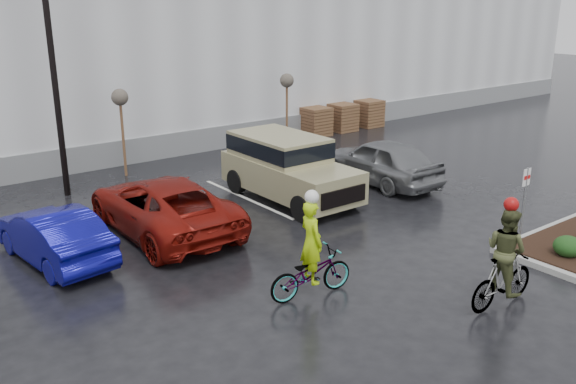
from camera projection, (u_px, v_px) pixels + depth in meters
ground at (429, 292)px, 13.59m from camera, size 120.00×120.00×0.00m
warehouse at (73, 55)px, 29.06m from camera, size 60.50×15.50×7.20m
lamppost at (47, 18)px, 18.58m from camera, size 0.50×1.00×9.22m
sapling_mid at (120, 102)px, 21.69m from camera, size 0.60×0.60×3.20m
sapling_east at (287, 85)px, 26.06m from camera, size 0.60×0.60×3.20m
pallet_stack_a at (316, 121)px, 28.89m from camera, size 1.20×1.20×1.35m
pallet_stack_b at (342, 117)px, 29.88m from camera, size 1.20×1.20×1.35m
pallet_stack_c at (368, 113)px, 30.93m from camera, size 1.20×1.20×1.35m
shrub_a at (568, 246)px, 15.04m from camera, size 0.70×0.70×0.52m
fire_lane_sign at (524, 198)px, 15.53m from camera, size 0.30×0.05×2.20m
car_blue at (53, 235)px, 15.04m from camera, size 1.94×4.29×1.36m
car_red at (163, 205)px, 16.88m from camera, size 2.67×5.66×1.56m
suv_tan at (290, 169)px, 19.52m from camera, size 2.20×5.10×2.06m
car_grey at (381, 161)px, 21.38m from camera, size 2.10×4.82×1.62m
cyclist_hivis at (311, 264)px, 13.22m from camera, size 2.09×0.97×2.44m
cyclist_olive at (504, 268)px, 12.76m from camera, size 1.89×0.92×2.43m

